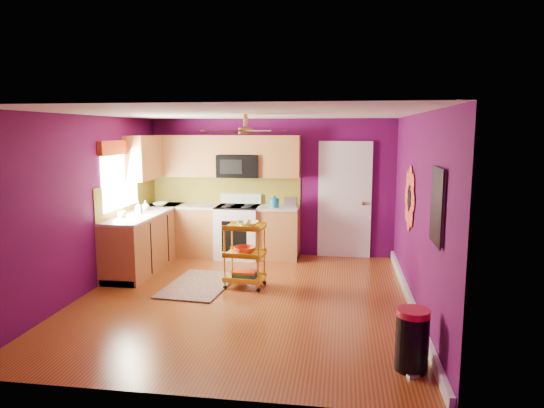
# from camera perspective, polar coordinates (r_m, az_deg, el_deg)

# --- Properties ---
(ground) EXTENTS (5.00, 5.00, 0.00)m
(ground) POSITION_cam_1_polar(r_m,az_deg,el_deg) (6.78, -3.30, -11.04)
(ground) COLOR maroon
(ground) RESTS_ON ground
(room_envelope) EXTENTS (4.54, 5.04, 2.52)m
(room_envelope) POSITION_cam_1_polar(r_m,az_deg,el_deg) (6.42, -3.19, 2.81)
(room_envelope) COLOR #500946
(room_envelope) RESTS_ON ground
(lower_cabinets) EXTENTS (2.81, 2.31, 0.94)m
(lower_cabinets) POSITION_cam_1_polar(r_m,az_deg,el_deg) (8.69, -9.65, -3.78)
(lower_cabinets) COLOR #965929
(lower_cabinets) RESTS_ON ground
(electric_range) EXTENTS (0.76, 0.66, 1.13)m
(electric_range) POSITION_cam_1_polar(r_m,az_deg,el_deg) (8.81, -4.01, -3.18)
(electric_range) COLOR white
(electric_range) RESTS_ON ground
(upper_cabinetry) EXTENTS (2.80, 2.30, 1.26)m
(upper_cabinetry) POSITION_cam_1_polar(r_m,az_deg,el_deg) (8.81, -8.52, 5.39)
(upper_cabinetry) COLOR #965929
(upper_cabinetry) RESTS_ON ground
(left_window) EXTENTS (0.08, 1.35, 1.08)m
(left_window) POSITION_cam_1_polar(r_m,az_deg,el_deg) (8.12, -17.44, 4.38)
(left_window) COLOR white
(left_window) RESTS_ON ground
(panel_door) EXTENTS (0.95, 0.11, 2.15)m
(panel_door) POSITION_cam_1_polar(r_m,az_deg,el_deg) (8.81, 8.53, 0.32)
(panel_door) COLOR white
(panel_door) RESTS_ON ground
(right_wall_art) EXTENTS (0.04, 2.74, 1.04)m
(right_wall_art) POSITION_cam_1_polar(r_m,az_deg,el_deg) (6.05, 17.05, 0.29)
(right_wall_art) COLOR black
(right_wall_art) RESTS_ON ground
(ceiling_fan) EXTENTS (1.01, 1.01, 0.26)m
(ceiling_fan) POSITION_cam_1_polar(r_m,az_deg,el_deg) (6.59, -3.12, 8.69)
(ceiling_fan) COLOR #BF8C3F
(ceiling_fan) RESTS_ON ground
(shag_rug) EXTENTS (0.97, 1.46, 0.02)m
(shag_rug) POSITION_cam_1_polar(r_m,az_deg,el_deg) (7.39, -8.59, -9.37)
(shag_rug) COLOR black
(shag_rug) RESTS_ON ground
(rolling_cart) EXTENTS (0.60, 0.46, 1.02)m
(rolling_cart) POSITION_cam_1_polar(r_m,az_deg,el_deg) (7.11, -3.17, -5.70)
(rolling_cart) COLOR gold
(rolling_cart) RESTS_ON ground
(trash_can) EXTENTS (0.42, 0.42, 0.60)m
(trash_can) POSITION_cam_1_polar(r_m,az_deg,el_deg) (4.99, 16.16, -15.09)
(trash_can) COLOR black
(trash_can) RESTS_ON ground
(teal_kettle) EXTENTS (0.18, 0.18, 0.21)m
(teal_kettle) POSITION_cam_1_polar(r_m,az_deg,el_deg) (8.56, 0.25, 0.17)
(teal_kettle) COLOR #136E91
(teal_kettle) RESTS_ON lower_cabinets
(toaster) EXTENTS (0.22, 0.15, 0.18)m
(toaster) POSITION_cam_1_polar(r_m,az_deg,el_deg) (8.59, 2.18, 0.23)
(toaster) COLOR beige
(toaster) RESTS_ON lower_cabinets
(soap_bottle_a) EXTENTS (0.09, 0.09, 0.20)m
(soap_bottle_a) POSITION_cam_1_polar(r_m,az_deg,el_deg) (8.20, -15.42, -0.40)
(soap_bottle_a) COLOR #EA3F72
(soap_bottle_a) RESTS_ON lower_cabinets
(soap_bottle_b) EXTENTS (0.14, 0.14, 0.17)m
(soap_bottle_b) POSITION_cam_1_polar(r_m,az_deg,el_deg) (8.50, -14.66, -0.15)
(soap_bottle_b) COLOR white
(soap_bottle_b) RESTS_ON lower_cabinets
(counter_dish) EXTENTS (0.25, 0.25, 0.06)m
(counter_dish) POSITION_cam_1_polar(r_m,az_deg,el_deg) (8.96, -13.00, -0.02)
(counter_dish) COLOR white
(counter_dish) RESTS_ON lower_cabinets
(counter_cup) EXTENTS (0.13, 0.13, 0.10)m
(counter_cup) POSITION_cam_1_polar(r_m,az_deg,el_deg) (7.88, -17.24, -1.20)
(counter_cup) COLOR white
(counter_cup) RESTS_ON lower_cabinets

